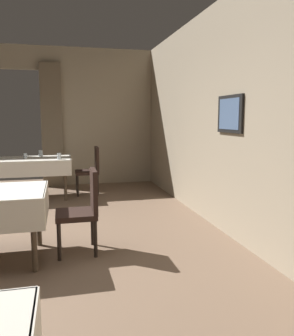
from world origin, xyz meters
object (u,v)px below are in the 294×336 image
Objects in this scene: glass_far_c at (41,153)px; glass_far_d at (59,156)px; dining_table_far at (29,163)px; chair_mid_right at (83,207)px; chair_far_right at (91,168)px; glass_far_b at (25,156)px.

glass_far_d is at bearing -58.21° from glass_far_c.
chair_mid_right is at bearing -74.50° from dining_table_far.
chair_far_right is 1.00m from glass_far_c.
chair_mid_right is 8.36× the size of glass_far_d.
chair_far_right is (1.14, 0.10, -0.14)m from dining_table_far.
glass_far_d is (-0.59, -0.39, 0.29)m from chair_far_right.
chair_far_right is 1.24m from glass_far_b.
glass_far_d is (0.35, -0.56, -0.00)m from glass_far_c.
glass_far_b is at bearing -131.36° from glass_far_c.
glass_far_c is at bearing 100.92° from chair_mid_right.
glass_far_d is (0.60, -0.27, 0.01)m from glass_far_b.
dining_table_far is at bearing -174.88° from chair_far_right.
dining_table_far is at bearing 13.23° from glass_far_b.
glass_far_b is at bearing -174.45° from chair_far_right.
glass_far_b reaches higher than dining_table_far.
chair_mid_right reaches higher than glass_far_d.
glass_far_d reaches higher than glass_far_b.
glass_far_b is 0.86× the size of glass_far_d.
glass_far_d is (0.54, -0.29, 0.15)m from dining_table_far.
dining_table_far is 0.63m from glass_far_d.
chair_mid_right is 1.00× the size of chair_far_right.
chair_mid_right is 3.03m from chair_far_right.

